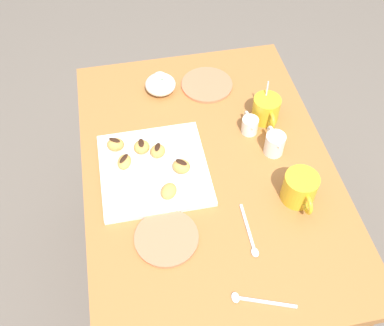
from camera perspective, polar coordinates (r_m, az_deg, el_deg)
The scene contains 23 objects.
ground_plane at distance 1.98m, azimuth 1.47°, elevation -13.72°, with size 8.00×8.00×0.00m, color #665B51.
dining_table at distance 1.44m, azimuth 1.96°, elevation -3.78°, with size 1.06×0.75×0.75m.
pastry_plate_square at distance 1.32m, azimuth -4.97°, elevation -0.82°, with size 0.32×0.32×0.02m, color white.
coffee_mug_mustard_left at distance 1.44m, azimuth 9.63°, elevation 6.96°, with size 0.13×0.09×0.13m.
coffee_mug_mustard_right at distance 1.26m, azimuth 13.86°, elevation -3.13°, with size 0.14×0.10×0.09m.
cream_pitcher_white at distance 1.36m, azimuth 10.67°, elevation 2.59°, with size 0.10×0.06×0.07m.
ice_cream_bowl at distance 1.53m, azimuth -4.13°, elevation 10.27°, with size 0.11×0.11×0.08m.
chocolate_sauce_pitcher at distance 1.41m, azimuth 7.51°, elevation 4.98°, with size 0.09×0.05×0.06m.
saucer_coral_left at distance 1.57m, azimuth 1.95°, elevation 10.13°, with size 0.18×0.18×0.01m, color #E5704C.
saucer_coral_right at distance 1.19m, azimuth -3.34°, elevation -9.65°, with size 0.17×0.17×0.01m, color #E5704C.
loose_spoon_near_saucer at distance 1.13m, azimuth 8.19°, elevation -17.26°, with size 0.07×0.15×0.01m.
loose_spoon_by_plate at distance 1.20m, azimuth 7.57°, elevation -9.42°, with size 0.16×0.02×0.01m.
beignet_0 at distance 1.24m, azimuth -3.03°, elevation -3.67°, with size 0.06×0.04×0.03m, color #D19347.
beignet_1 at distance 1.32m, azimuth -4.45°, elevation 1.56°, with size 0.05×0.04×0.04m, color #D19347.
chocolate_drizzle_1 at distance 1.31m, azimuth -4.51°, elevation 2.10°, with size 0.03×0.02×0.01m, color black.
beignet_2 at distance 1.36m, azimuth -9.90°, elevation 2.38°, with size 0.05×0.04×0.04m, color #D19347.
chocolate_drizzle_2 at distance 1.34m, azimuth -10.03°, elevation 2.96°, with size 0.04×0.01×0.01m, color black.
beignet_3 at distance 1.34m, azimuth -6.55°, elevation 2.09°, with size 0.05×0.05×0.04m, color #D19347.
chocolate_drizzle_3 at distance 1.33m, azimuth -6.62°, elevation 2.62°, with size 0.03×0.02×0.01m, color black.
beignet_4 at distance 1.32m, azimuth -8.78°, elevation 0.16°, with size 0.06×0.04×0.03m, color #D19347.
chocolate_drizzle_4 at distance 1.30m, azimuth -8.86°, elevation 0.59°, with size 0.04×0.01×0.01m, color black.
beignet_5 at distance 1.28m, azimuth -1.38°, elevation -0.44°, with size 0.05×0.05×0.04m, color #D19347.
chocolate_drizzle_5 at distance 1.27m, azimuth -1.40°, elevation 0.12°, with size 0.04×0.02×0.01m, color black.
Camera 1 is at (0.78, -0.20, 1.80)m, focal length 41.06 mm.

